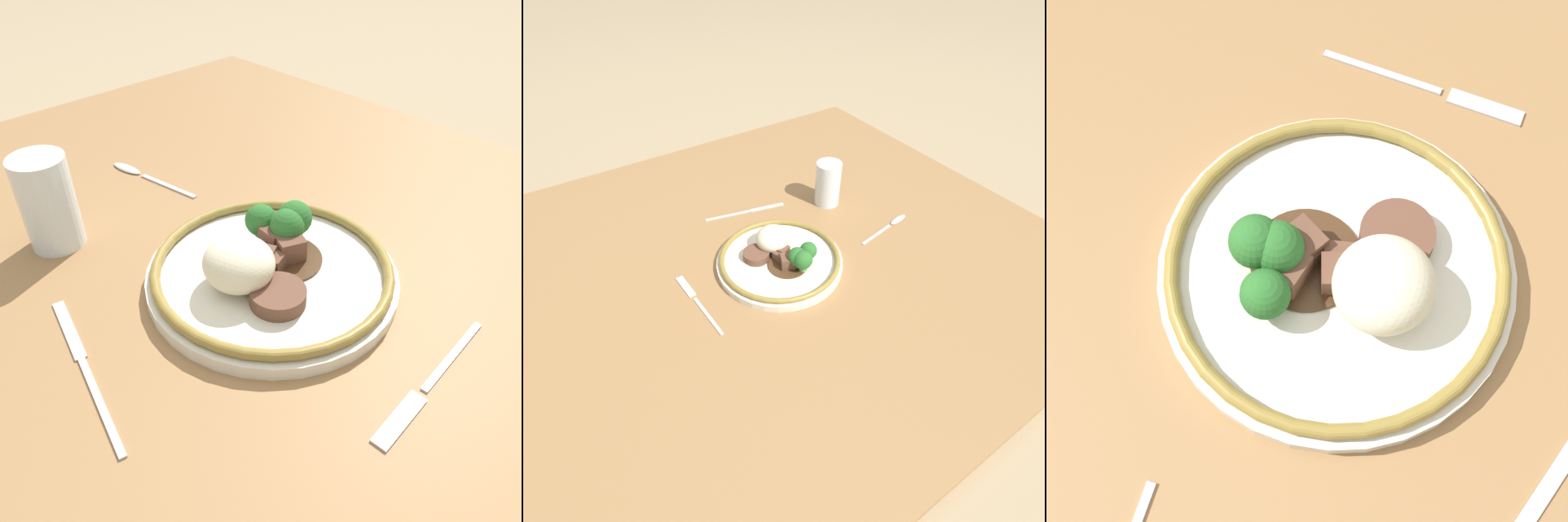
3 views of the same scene
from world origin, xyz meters
The scene contains 4 objects.
ground_plane centered at (0.00, 0.00, 0.00)m, with size 8.00×8.00×0.00m, color #998466.
dining_table centered at (0.00, 0.00, 0.02)m, with size 1.24×1.16×0.03m.
plate centered at (-0.04, -0.05, 0.05)m, with size 0.28×0.28×0.07m.
fork centered at (-0.25, -0.04, 0.03)m, with size 0.02×0.19×0.00m.
Camera 3 is at (0.17, 0.03, 0.57)m, focal length 50.00 mm.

